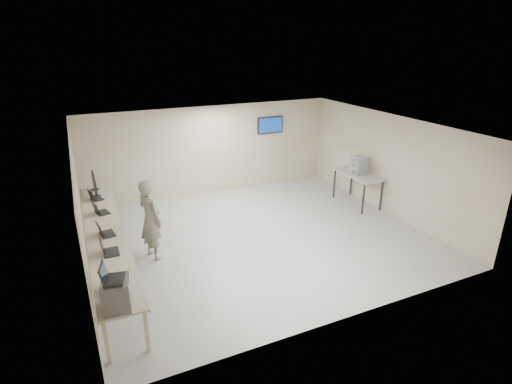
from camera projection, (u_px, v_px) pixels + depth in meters
name	position (u px, v px, depth m)	size (l,w,h in m)	color
room	(260.00, 184.00, 9.67)	(8.01, 7.01, 2.81)	silver
workbench	(106.00, 235.00, 8.43)	(0.76, 6.00, 0.90)	beige
equipment_box	(117.00, 294.00, 5.96)	(0.40, 0.46, 0.48)	gray
laptop_on_box	(110.00, 277.00, 5.82)	(0.39, 0.43, 0.30)	black
laptop_0	(113.00, 284.00, 6.46)	(0.39, 0.45, 0.31)	black
laptop_1	(108.00, 250.00, 7.53)	(0.32, 0.39, 0.30)	black
laptop_2	(104.00, 232.00, 8.23)	(0.36, 0.41, 0.29)	black
laptop_3	(100.00, 210.00, 9.26)	(0.38, 0.42, 0.28)	black
laptop_4	(95.00, 197.00, 10.05)	(0.37, 0.40, 0.27)	black
monitor_near	(95.00, 186.00, 10.18)	(0.22, 0.49, 0.48)	black
monitor_far	(94.00, 180.00, 10.62)	(0.22, 0.49, 0.48)	black
soldier	(151.00, 219.00, 8.88)	(0.69, 0.45, 1.88)	gray
side_table	(358.00, 176.00, 11.84)	(0.75, 1.60, 0.96)	#A0A2A3
storage_bins	(359.00, 165.00, 11.71)	(0.34, 0.38, 0.54)	#959CA2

